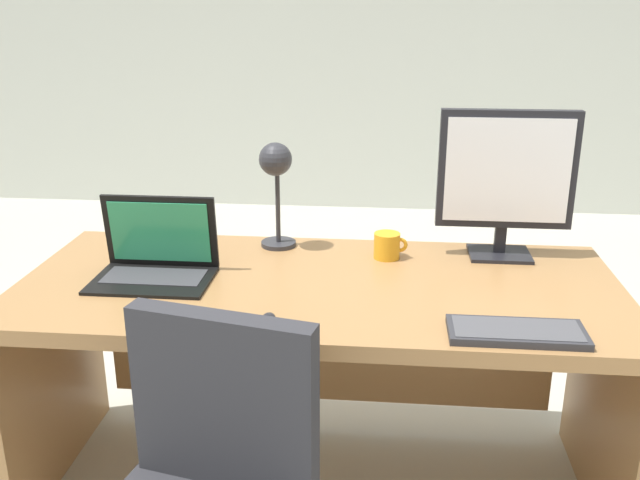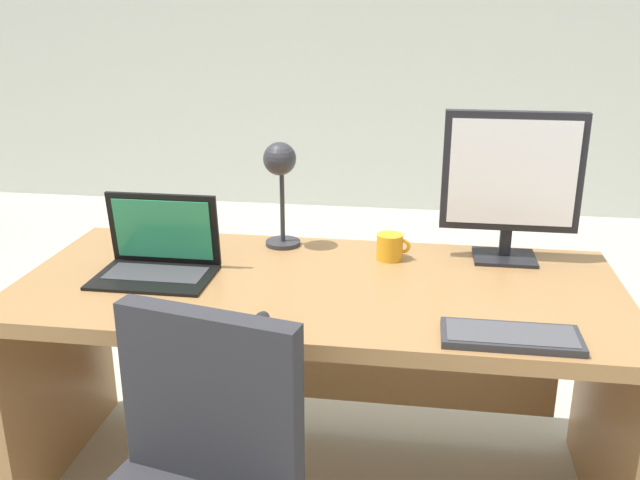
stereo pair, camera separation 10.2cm
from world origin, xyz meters
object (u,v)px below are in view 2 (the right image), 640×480
Objects in this scene: laptop at (159,249)px; desk_lamp at (280,172)px; keyboard at (511,337)px; mouse at (262,319)px; coffee_mug at (390,247)px; desk at (320,330)px; monitor at (512,178)px.

laptop is 0.47m from desk_lamp.
mouse is at bearing -179.79° from keyboard.
coffee_mug is at bearing 121.60° from keyboard.
laptop is at bearing -163.22° from coffee_mug.
coffee_mug is (0.31, 0.54, 0.03)m from mouse.
keyboard is at bearing -33.43° from desk.
coffee_mug is (-0.37, -0.05, -0.23)m from monitor.
keyboard is at bearing -17.28° from laptop.
desk is 0.42m from mouse.
desk is 25.30× the size of mouse.
keyboard is (0.53, -0.35, 0.19)m from desk.
desk_lamp reaches higher than keyboard.
mouse is (-0.64, -0.00, 0.00)m from keyboard.
desk is 0.54m from desk_lamp.
desk_lamp is at bearing 179.49° from monitor.
desk is 0.36m from coffee_mug.
keyboard is 3.12× the size of coffee_mug.
mouse is (-0.68, -0.59, -0.26)m from monitor.
desk is 5.26× the size of keyboard.
mouse is at bearing -83.56° from desk_lamp.
keyboard is (-0.04, -0.59, -0.26)m from monitor.
monitor reaches higher than laptop.
desk_lamp is (-0.07, 0.60, 0.25)m from mouse.
laptop is at bearing 162.72° from keyboard.
keyboard is 0.64m from mouse.
laptop reaches higher than keyboard.
desk is at bearing 3.47° from laptop.
monitor is 1.36× the size of laptop.
keyboard is at bearing -58.40° from coffee_mug.
mouse is (-0.10, -0.35, 0.20)m from desk.
laptop is at bearing 140.85° from mouse.
desk is at bearing 146.57° from keyboard.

